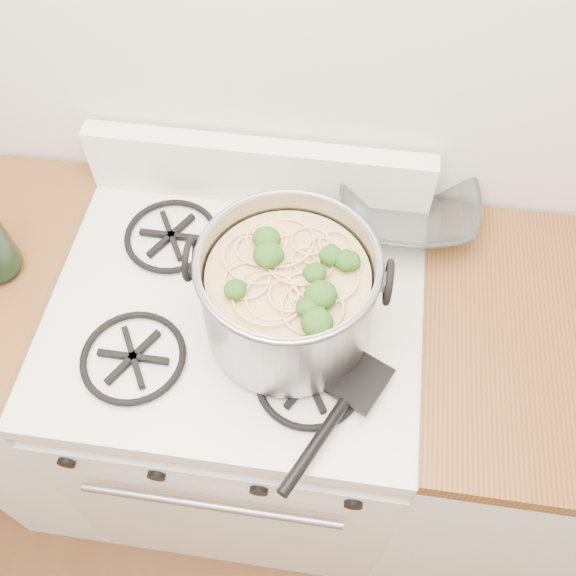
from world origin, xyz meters
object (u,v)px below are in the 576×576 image
Objects in this scene: gas_range at (247,400)px; glass_bowl at (406,209)px; stock_pot at (288,295)px; spatula at (360,379)px.

gas_range is 0.66m from glass_bowl.
gas_range is at bearing -139.79° from glass_bowl.
gas_range is 2.58× the size of stock_pot.
spatula is at bearing -98.93° from glass_bowl.
gas_range is 2.98× the size of spatula.
stock_pot is (0.11, -0.04, 0.59)m from gas_range.
glass_bowl is at bearing 55.76° from stock_pot.
spatula is (0.26, -0.14, 0.50)m from gas_range.
stock_pot is at bearing -124.24° from glass_bowl.
stock_pot reaches higher than gas_range.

